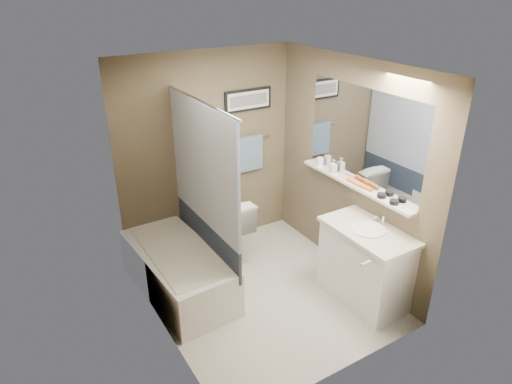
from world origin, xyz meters
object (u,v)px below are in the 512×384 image
vanity (365,266)px  candle_bowl_far (381,196)px  bathtub (178,271)px  hair_brush_front (364,186)px  soap_bottle (333,166)px  candle_bowl_near (394,202)px  glass_jar (320,162)px  toilet (226,225)px  hair_brush_back (355,182)px

vanity → candle_bowl_far: candle_bowl_far is taller
bathtub → hair_brush_front: (1.79, -0.80, 0.89)m
candle_bowl_far → soap_bottle: (0.00, 0.74, 0.06)m
hair_brush_front → bathtub: bearing=155.8°
candle_bowl_near → glass_jar: size_ratio=0.90×
bathtub → hair_brush_front: 2.15m
hair_brush_front → glass_jar: glass_jar is taller
candle_bowl_near → glass_jar: bearing=90.0°
soap_bottle → candle_bowl_near: bearing=-90.0°
bathtub → soap_bottle: (1.79, -0.31, 0.94)m
vanity → candle_bowl_near: (0.19, -0.10, 0.73)m
toilet → candle_bowl_near: candle_bowl_near is taller
bathtub → vanity: 1.96m
vanity → hair_brush_front: 0.82m
glass_jar → soap_bottle: (0.00, -0.23, 0.03)m
bathtub → candle_bowl_far: candle_bowl_far is taller
hair_brush_back → vanity: bearing=-112.2°
hair_brush_front → glass_jar: (0.00, 0.72, 0.03)m
candle_bowl_near → hair_brush_back: size_ratio=0.41×
bathtub → hair_brush_front: hair_brush_front is taller
bathtub → hair_brush_back: (1.79, -0.67, 0.89)m
hair_brush_back → glass_jar: (0.00, 0.59, 0.03)m
candle_bowl_near → glass_jar: glass_jar is taller
toilet → candle_bowl_far: bearing=124.2°
hair_brush_back → candle_bowl_near: bearing=-90.0°
vanity → toilet: bearing=116.4°
hair_brush_front → hair_brush_back: size_ratio=1.00×
bathtub → candle_bowl_near: (1.79, -1.22, 0.89)m
candle_bowl_near → soap_bottle: size_ratio=0.58×
bathtub → hair_brush_back: size_ratio=6.82×
hair_brush_front → glass_jar: bearing=90.0°
vanity → soap_bottle: soap_bottle is taller
toilet → bathtub: bearing=26.1°
vanity → candle_bowl_far: 0.76m
hair_brush_back → soap_bottle: size_ratio=1.42×
bathtub → glass_jar: glass_jar is taller
vanity → glass_jar: bearing=78.2°
glass_jar → toilet: bearing=154.4°
vanity → glass_jar: 1.30m
bathtub → candle_bowl_far: 2.25m
candle_bowl_far → toilet: bearing=124.5°
candle_bowl_far → vanity: bearing=-159.4°
hair_brush_front → hair_brush_back: (0.00, 0.13, 0.00)m
candle_bowl_near → hair_brush_back: (0.00, 0.55, 0.00)m
vanity → hair_brush_front: size_ratio=4.09×
hair_brush_front → glass_jar: size_ratio=2.20×
vanity → hair_brush_back: 0.88m
hair_brush_back → bathtub: bearing=159.4°
vanity → hair_brush_front: bearing=58.4°
hair_brush_back → soap_bottle: bearing=90.0°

